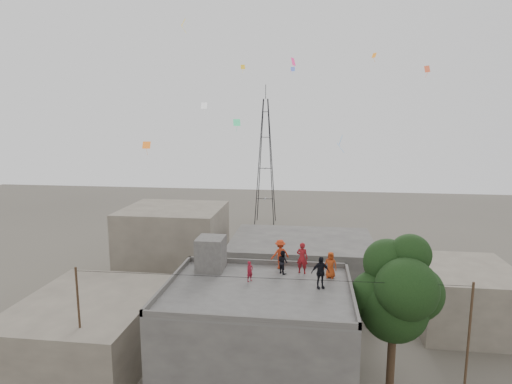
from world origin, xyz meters
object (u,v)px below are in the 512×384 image
stair_head_box (211,254)px  transmission_tower (265,162)px  tree (398,291)px  person_red_adult (302,258)px  person_dark_adult (320,273)px

stair_head_box → transmission_tower: bearing=91.2°
tree → transmission_tower: size_ratio=0.45×
stair_head_box → person_red_adult: stair_head_box is taller
tree → person_dark_adult: tree is taller
person_red_adult → person_dark_adult: person_red_adult is taller
stair_head_box → tree: size_ratio=0.22×
stair_head_box → person_dark_adult: size_ratio=1.14×
tree → transmission_tower: transmission_tower is taller
person_red_adult → stair_head_box: bearing=16.4°
transmission_tower → person_red_adult: size_ratio=10.73×
person_red_adult → person_dark_adult: 2.40m
stair_head_box → person_dark_adult: 6.81m
transmission_tower → person_dark_adult: (7.29, -39.46, -2.09)m
tree → transmission_tower: 41.12m
stair_head_box → person_red_adult: size_ratio=1.07×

